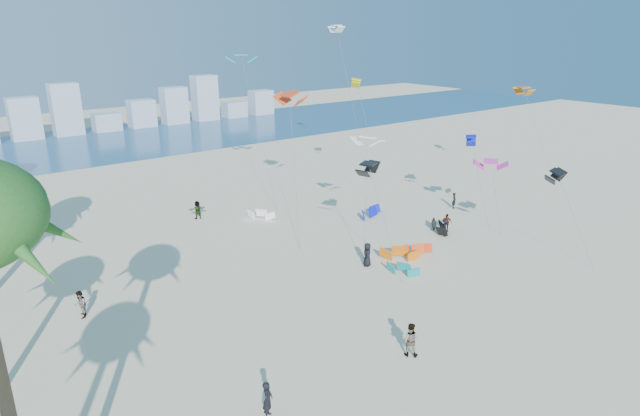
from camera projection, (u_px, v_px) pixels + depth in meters
ground at (470, 389)px, 26.21m from camera, size 220.00×220.00×0.00m
ocean at (77, 146)px, 80.24m from camera, size 220.00×220.00×0.00m
kitesurfer_near at (268, 400)px, 24.08m from camera, size 0.77×0.79×1.83m
kitesurfer_mid at (410, 339)px, 28.65m from camera, size 1.17×1.19×1.93m
kitesurfers_far at (304, 235)px, 43.48m from camera, size 35.46×18.14×1.80m
grounded_kites at (381, 234)px, 44.65m from camera, size 12.90×19.12×0.98m
flying_kites at (391, 101)px, 47.10m from camera, size 31.33×35.50×17.63m
distant_skyline at (50, 118)px, 86.08m from camera, size 85.00×3.00×8.40m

